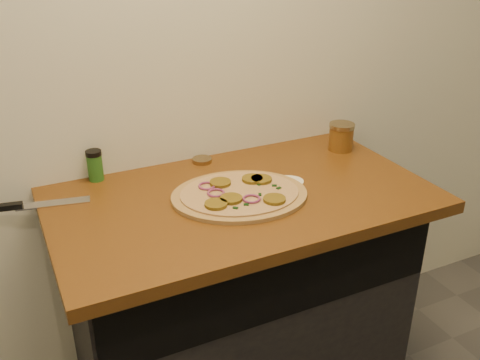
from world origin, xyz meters
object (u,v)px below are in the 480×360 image
chefs_knife (26,205)px  pizza (240,194)px  salsa_jar (341,137)px  spice_shaker (95,165)px

chefs_knife → pizza: bearing=-19.9°
pizza → salsa_jar: size_ratio=4.90×
chefs_knife → salsa_jar: salsa_jar is taller
pizza → spice_shaker: spice_shaker is taller
pizza → spice_shaker: size_ratio=4.84×
pizza → salsa_jar: (0.51, 0.19, 0.04)m
chefs_knife → spice_shaker: spice_shaker is taller
chefs_knife → salsa_jar: size_ratio=3.05×
spice_shaker → salsa_jar: bearing=-8.5°
pizza → chefs_knife: bearing=160.1°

